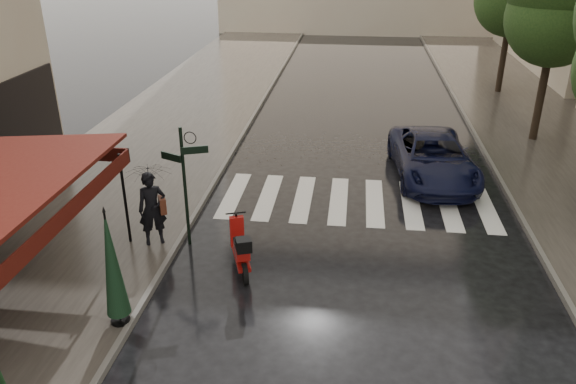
% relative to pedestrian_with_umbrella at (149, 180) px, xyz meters
% --- Properties ---
extents(ground, '(120.00, 120.00, 0.00)m').
position_rel_pedestrian_with_umbrella_xyz_m(ground, '(2.00, -2.78, -1.82)').
color(ground, black).
rests_on(ground, ground).
extents(sidewalk_near, '(6.00, 60.00, 0.12)m').
position_rel_pedestrian_with_umbrella_xyz_m(sidewalk_near, '(-2.50, 9.22, -1.76)').
color(sidewalk_near, '#38332D').
rests_on(sidewalk_near, ground).
extents(sidewalk_far, '(5.50, 60.00, 0.12)m').
position_rel_pedestrian_with_umbrella_xyz_m(sidewalk_far, '(12.25, 9.22, -1.76)').
color(sidewalk_far, '#38332D').
rests_on(sidewalk_far, ground).
extents(curb_near, '(0.12, 60.00, 0.16)m').
position_rel_pedestrian_with_umbrella_xyz_m(curb_near, '(0.55, 9.22, -1.75)').
color(curb_near, '#595651').
rests_on(curb_near, ground).
extents(curb_far, '(0.12, 60.00, 0.16)m').
position_rel_pedestrian_with_umbrella_xyz_m(curb_far, '(9.45, 9.22, -1.75)').
color(curb_far, '#595651').
rests_on(curb_far, ground).
extents(crosswalk, '(7.85, 3.20, 0.01)m').
position_rel_pedestrian_with_umbrella_xyz_m(crosswalk, '(4.97, 3.22, -1.82)').
color(crosswalk, silver).
rests_on(crosswalk, ground).
extents(signpost, '(1.17, 0.29, 3.10)m').
position_rel_pedestrian_with_umbrella_xyz_m(signpost, '(0.80, 0.22, 0.01)').
color(signpost, black).
rests_on(signpost, ground).
extents(pedestrian_with_umbrella, '(1.50, 1.51, 2.57)m').
position_rel_pedestrian_with_umbrella_xyz_m(pedestrian_with_umbrella, '(0.00, 0.00, 0.00)').
color(pedestrian_with_umbrella, black).
rests_on(pedestrian_with_umbrella, sidewalk_near).
extents(scooter, '(0.85, 1.72, 1.18)m').
position_rel_pedestrian_with_umbrella_xyz_m(scooter, '(2.33, -0.81, -1.27)').
color(scooter, black).
rests_on(scooter, ground).
extents(parked_car, '(2.72, 5.19, 1.39)m').
position_rel_pedestrian_with_umbrella_xyz_m(parked_car, '(7.32, 5.30, -1.12)').
color(parked_car, black).
rests_on(parked_car, ground).
extents(parasol_back, '(0.47, 0.47, 2.51)m').
position_rel_pedestrian_with_umbrella_xyz_m(parasol_back, '(0.35, -3.14, -0.35)').
color(parasol_back, black).
rests_on(parasol_back, sidewalk_near).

